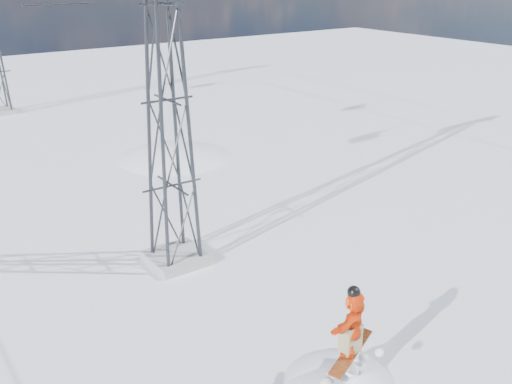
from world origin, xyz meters
The scene contains 1 object.
lift_tower_near centered at (0.80, 8.00, 5.47)m, with size 5.20×1.80×11.43m.
Camera 1 is at (-6.75, -7.33, 9.27)m, focal length 40.00 mm.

